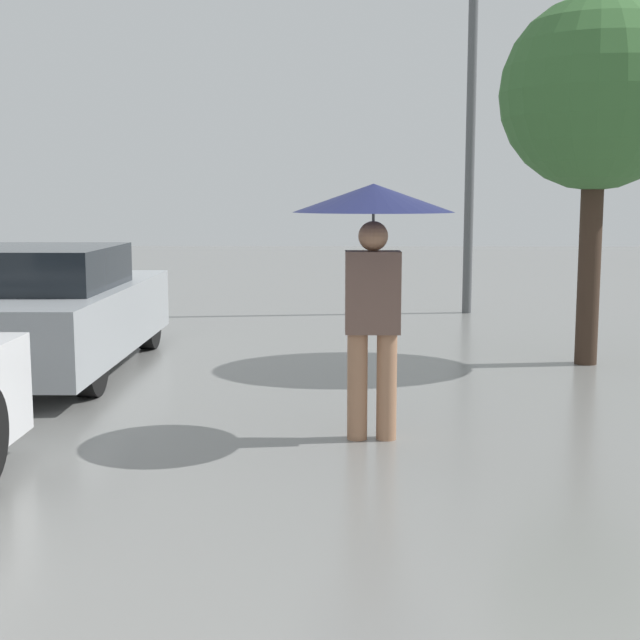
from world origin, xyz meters
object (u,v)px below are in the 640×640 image
object	(u,v)px
parked_car_farthest	(37,311)
street_lamp	(471,118)
tree	(596,96)
pedestrian	(373,231)

from	to	relation	value
parked_car_farthest	street_lamp	world-z (taller)	street_lamp
parked_car_farthest	street_lamp	xyz separation A→B (m)	(4.92, 4.45, 2.24)
tree	street_lamp	bearing A→B (deg)	98.91
pedestrian	parked_car_farthest	xyz separation A→B (m)	(-3.22, 2.52, -0.89)
parked_car_farthest	tree	distance (m)	5.96
pedestrian	street_lamp	world-z (taller)	street_lamp
pedestrian	parked_car_farthest	size ratio (longest dim) A/B	0.46
street_lamp	parked_car_farthest	bearing A→B (deg)	-137.88
pedestrian	parked_car_farthest	world-z (taller)	pedestrian
tree	street_lamp	xyz separation A→B (m)	(-0.64, 4.05, 0.12)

